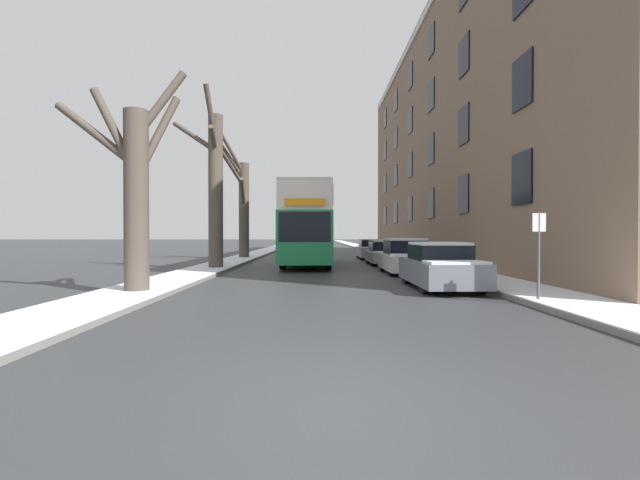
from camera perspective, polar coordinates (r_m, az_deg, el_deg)
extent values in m
plane|color=#303335|center=(4.62, 6.01, -20.77)|extent=(320.00, 320.00, 0.00)
cube|color=slate|center=(57.52, -5.62, -0.95)|extent=(2.07, 130.00, 0.13)
cube|color=silver|center=(57.52, -5.62, -0.87)|extent=(2.05, 130.00, 0.03)
cube|color=slate|center=(57.61, 5.50, -0.95)|extent=(2.07, 130.00, 0.13)
cube|color=silver|center=(57.61, 5.50, -0.87)|extent=(2.05, 130.00, 0.03)
cube|color=#7A604C|center=(32.02, 21.23, 12.47)|extent=(9.00, 39.54, 16.53)
cube|color=black|center=(16.35, 25.32, 7.45)|extent=(0.08, 1.40, 1.80)
cube|color=black|center=(21.69, 18.58, 5.79)|extent=(0.08, 1.40, 1.80)
cube|color=black|center=(27.22, 14.57, 4.75)|extent=(0.08, 1.40, 1.80)
cube|color=black|center=(32.84, 11.92, 4.05)|extent=(0.08, 1.40, 1.80)
cube|color=black|center=(38.52, 10.05, 3.56)|extent=(0.08, 1.40, 1.80)
cube|color=black|center=(44.23, 8.67, 3.19)|extent=(0.08, 1.40, 1.80)
cube|color=black|center=(17.07, 25.37, 18.54)|extent=(0.08, 1.40, 1.80)
cube|color=black|center=(22.23, 18.62, 14.30)|extent=(0.08, 1.40, 1.80)
cube|color=black|center=(27.66, 14.59, 11.60)|extent=(0.08, 1.40, 1.80)
cube|color=black|center=(33.20, 11.93, 9.76)|extent=(0.08, 1.40, 1.80)
cube|color=black|center=(38.83, 10.06, 8.44)|extent=(0.08, 1.40, 1.80)
cube|color=black|center=(44.49, 8.68, 7.44)|extent=(0.08, 1.40, 1.80)
cube|color=black|center=(23.24, 18.65, 22.25)|extent=(0.08, 1.40, 1.80)
cube|color=black|center=(28.47, 14.61, 18.15)|extent=(0.08, 1.40, 1.80)
cube|color=black|center=(33.88, 11.95, 15.29)|extent=(0.08, 1.40, 1.80)
cube|color=black|center=(39.41, 10.07, 13.20)|extent=(0.08, 1.40, 1.80)
cube|color=black|center=(45.00, 8.68, 11.63)|extent=(0.08, 1.40, 1.80)
cube|color=black|center=(29.63, 14.63, 24.25)|extent=(0.08, 1.40, 1.80)
cube|color=black|center=(34.87, 11.96, 20.55)|extent=(0.08, 1.40, 1.80)
cube|color=black|center=(40.26, 10.08, 17.80)|extent=(0.08, 1.40, 1.80)
cube|color=black|center=(45.75, 8.69, 15.69)|extent=(0.08, 1.40, 1.80)
cube|color=beige|center=(33.21, 13.16, 26.20)|extent=(0.12, 38.75, 0.44)
cylinder|color=#4C4238|center=(12.93, -23.29, 4.54)|extent=(0.66, 0.66, 5.14)
cylinder|color=#4C4238|center=(13.85, -27.62, 12.30)|extent=(2.53, 0.63, 1.97)
cylinder|color=#4C4238|center=(13.44, -20.89, 12.71)|extent=(1.16, 1.17, 2.56)
cylinder|color=#4C4238|center=(13.41, -20.54, 16.58)|extent=(1.44, 0.73, 2.04)
cylinder|color=#4C4238|center=(13.44, -25.66, 12.79)|extent=(1.37, 0.24, 2.48)
cylinder|color=#4C4238|center=(21.08, -13.73, 6.12)|extent=(0.68, 0.68, 7.40)
cylinder|color=#4C4238|center=(22.48, -16.38, 13.07)|extent=(2.61, 1.66, 1.86)
cylinder|color=#4C4238|center=(21.20, -14.36, 15.94)|extent=(0.44, 1.38, 2.53)
cylinder|color=#4C4238|center=(20.77, -14.04, 12.91)|extent=(0.37, 1.52, 1.03)
cylinder|color=#4C4238|center=(30.16, -10.11, 3.79)|extent=(0.70, 0.70, 6.67)
cylinder|color=#4C4238|center=(30.13, -11.98, 10.72)|extent=(2.04, 1.56, 2.89)
cylinder|color=#4C4238|center=(29.36, -11.53, 9.19)|extent=(1.33, 2.63, 2.22)
cylinder|color=#4C4238|center=(30.52, -10.90, 8.25)|extent=(1.11, 0.41, 1.66)
cylinder|color=#4C4238|center=(29.02, -10.27, 6.22)|extent=(0.51, 2.62, 1.75)
cylinder|color=#4C4238|center=(30.00, -11.66, 11.30)|extent=(1.66, 1.85, 2.84)
cube|color=#1E7A47|center=(23.92, -1.75, 0.40)|extent=(2.56, 10.05, 2.47)
cube|color=silver|center=(23.98, -1.75, 4.95)|extent=(2.51, 9.85, 1.33)
cube|color=beige|center=(24.05, -1.75, 6.67)|extent=(2.51, 9.85, 0.12)
cube|color=black|center=(23.92, -1.75, 1.53)|extent=(2.59, 8.84, 1.28)
cube|color=black|center=(23.99, -1.75, 5.10)|extent=(2.59, 8.84, 1.01)
cube|color=black|center=(18.92, -2.07, 1.76)|extent=(2.31, 0.06, 1.35)
cube|color=orange|center=(18.96, -2.07, 5.07)|extent=(1.79, 0.05, 0.32)
cylinder|color=black|center=(20.99, -4.96, -2.50)|extent=(0.30, 1.06, 1.06)
cylinder|color=black|center=(20.94, 1.12, -2.51)|extent=(0.30, 1.06, 1.06)
cylinder|color=black|center=(26.80, -4.00, -1.81)|extent=(0.30, 1.06, 1.06)
cylinder|color=black|center=(26.76, 0.76, -1.82)|extent=(0.30, 1.06, 1.06)
cube|color=slate|center=(14.06, 15.76, -4.09)|extent=(1.83, 4.14, 0.72)
cube|color=black|center=(14.19, 15.58, -1.62)|extent=(1.57, 2.07, 0.49)
cube|color=silver|center=(14.18, 15.59, -0.45)|extent=(1.54, 1.97, 0.09)
cube|color=silver|center=(12.63, 17.64, -2.84)|extent=(1.65, 1.08, 0.07)
cylinder|color=black|center=(12.68, 13.83, -5.46)|extent=(0.20, 0.68, 0.68)
cylinder|color=black|center=(13.17, 20.67, -5.26)|extent=(0.20, 0.68, 0.68)
cylinder|color=black|center=(15.08, 11.48, -4.48)|extent=(0.20, 0.68, 0.68)
cylinder|color=black|center=(15.50, 17.33, -4.36)|extent=(0.20, 0.68, 0.68)
cube|color=silver|center=(19.15, 11.34, -2.89)|extent=(1.87, 3.91, 0.66)
cube|color=black|center=(19.28, 11.25, -0.96)|extent=(1.61, 1.96, 0.62)
cube|color=silver|center=(19.27, 11.25, 0.09)|extent=(1.57, 1.86, 0.09)
cube|color=silver|center=(17.78, 12.26, -1.98)|extent=(1.68, 1.02, 0.08)
cylinder|color=black|center=(17.86, 9.51, -3.77)|extent=(0.20, 0.62, 0.62)
cylinder|color=black|center=(18.22, 14.64, -3.69)|extent=(0.20, 0.62, 0.62)
cylinder|color=black|center=(20.17, 8.35, -3.26)|extent=(0.20, 0.62, 0.62)
cylinder|color=black|center=(20.49, 12.92, -3.20)|extent=(0.20, 0.62, 0.62)
cube|color=#9EA3AD|center=(24.65, 8.65, -2.21)|extent=(1.85, 3.98, 0.57)
cube|color=black|center=(24.79, 8.60, -0.89)|extent=(1.59, 1.99, 0.56)
cube|color=silver|center=(24.78, 8.60, -0.14)|extent=(1.56, 1.89, 0.08)
cube|color=silver|center=(23.25, 9.21, -1.59)|extent=(1.67, 1.04, 0.07)
cylinder|color=black|center=(23.36, 7.14, -2.73)|extent=(0.20, 0.61, 0.61)
cylinder|color=black|center=(23.64, 11.07, -2.70)|extent=(0.20, 0.61, 0.61)
cylinder|color=black|center=(25.73, 6.43, -2.42)|extent=(0.20, 0.61, 0.61)
cylinder|color=black|center=(25.98, 10.01, -2.40)|extent=(0.20, 0.61, 0.61)
cube|color=#9EA3AD|center=(30.29, 6.93, -1.57)|extent=(1.88, 4.10, 0.68)
cube|color=black|center=(30.44, 6.89, -0.45)|extent=(1.62, 2.05, 0.50)
cube|color=silver|center=(30.43, 6.89, 0.06)|extent=(1.58, 1.95, 0.05)
cube|color=silver|center=(28.84, 7.30, -0.97)|extent=(1.69, 1.07, 0.04)
cylinder|color=black|center=(28.98, 5.62, -2.02)|extent=(0.20, 0.66, 0.66)
cylinder|color=black|center=(29.20, 8.86, -2.01)|extent=(0.20, 0.66, 0.66)
cylinder|color=black|center=(31.42, 5.13, -1.81)|extent=(0.20, 0.66, 0.66)
cylinder|color=black|center=(31.63, 8.13, -1.80)|extent=(0.20, 0.66, 0.66)
cube|color=#9EA3AD|center=(45.32, -2.17, 0.21)|extent=(1.91, 5.60, 2.21)
cube|color=black|center=(42.54, -2.28, 0.88)|extent=(1.68, 0.06, 0.97)
cylinder|color=black|center=(43.58, -3.33, -1.11)|extent=(0.22, 0.68, 0.68)
cylinder|color=black|center=(43.53, -1.14, -1.11)|extent=(0.22, 0.68, 0.68)
cylinder|color=black|center=(47.16, -3.12, -0.97)|extent=(0.22, 0.68, 0.68)
cylinder|color=black|center=(47.11, -1.09, -0.97)|extent=(0.22, 0.68, 0.68)
cylinder|color=#4C4742|center=(23.50, -13.52, -2.41)|extent=(0.19, 0.19, 0.87)
cylinder|color=#4C4742|center=(23.32, -13.57, -2.43)|extent=(0.19, 0.19, 0.87)
cylinder|color=navy|center=(23.38, -13.55, -0.43)|extent=(0.41, 0.41, 0.76)
sphere|color=tan|center=(23.38, -13.55, 0.80)|extent=(0.24, 0.24, 0.24)
cylinder|color=#4C4F54|center=(11.49, 27.11, -2.24)|extent=(0.07, 0.07, 2.24)
cube|color=silver|center=(11.46, 27.18, 2.11)|extent=(0.32, 0.02, 0.44)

